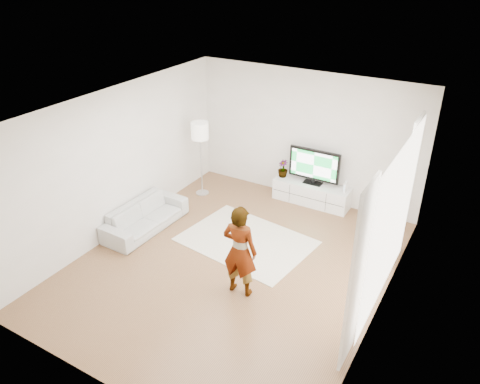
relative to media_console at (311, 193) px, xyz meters
The scene contains 17 objects.
floor 2.79m from the media_console, 96.42° to the right, with size 6.00×6.00×0.00m, color olive.
ceiling 3.79m from the media_console, 96.42° to the right, with size 6.00×6.00×0.00m, color white.
wall_left 4.11m from the media_console, 135.48° to the right, with size 0.02×6.00×2.80m, color white.
wall_right 3.71m from the media_console, 51.63° to the right, with size 0.02×6.00×2.80m, color white.
wall_back 1.23m from the media_console, 142.94° to the left, with size 5.00×0.02×2.80m, color white.
wall_front 5.89m from the media_console, 93.09° to the right, with size 5.00×0.02×2.80m, color white.
window 3.50m from the media_console, 48.66° to the right, with size 0.01×2.60×2.50m, color white.
curtain_near 4.45m from the media_console, 60.98° to the right, with size 0.04×0.70×2.60m, color white.
curtain_far 2.64m from the media_console, 29.15° to the right, with size 0.04×0.70×2.60m, color white.
media_console is the anchor object (origin of this frame).
television 0.65m from the media_console, 90.00° to the left, with size 1.11×0.22×0.77m.
game_console 0.80m from the media_console, ahead, with size 0.06×0.16×0.21m.
potted_plant 0.82m from the media_console, behind, with size 0.22×0.22×0.39m, color #3F7238.
rug 2.08m from the media_console, 103.34° to the right, with size 2.33×1.68×0.01m, color beige.
player 3.38m from the media_console, 87.35° to the right, with size 0.57×0.37×1.56m, color #334772.
sofa 3.55m from the media_console, 132.82° to the right, with size 1.83×0.72×0.54m, color silver.
floor_lamp 2.71m from the media_console, 160.47° to the right, with size 0.37×0.37×1.68m.
Camera 1 is at (3.47, -5.71, 4.94)m, focal length 35.00 mm.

